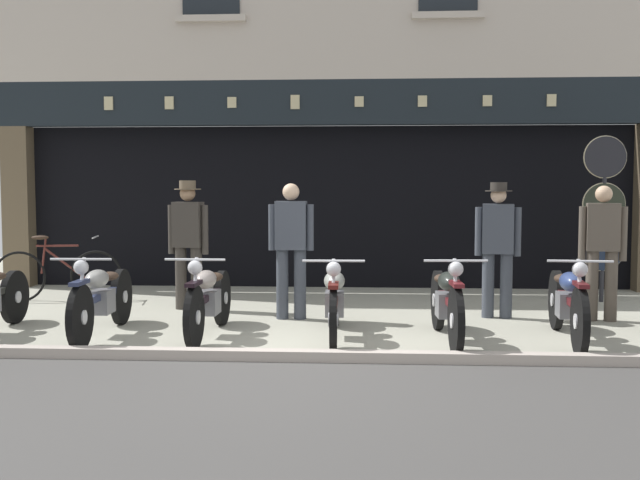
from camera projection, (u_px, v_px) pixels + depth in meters
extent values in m
cube|color=#A1A08E|center=(326.00, 292.00, 12.10)|extent=(22.53, 10.00, 0.08)
cube|color=#AFA297|center=(297.00, 360.00, 7.20)|extent=(22.53, 0.16, 0.18)
cube|color=black|center=(333.00, 204.00, 14.29)|extent=(9.68, 4.00, 2.60)
cube|color=brown|center=(19.00, 207.00, 12.50)|extent=(0.44, 0.36, 2.60)
cube|color=black|center=(328.00, 199.00, 12.54)|extent=(9.26, 0.03, 2.18)
cube|color=black|center=(326.00, 103.00, 12.00)|extent=(10.53, 0.24, 0.70)
cube|color=#C6B789|center=(109.00, 103.00, 12.09)|extent=(0.14, 0.03, 0.21)
cube|color=#C6B789|center=(169.00, 103.00, 12.02)|extent=(0.14, 0.03, 0.20)
cube|color=#C6B789|center=(232.00, 102.00, 11.96)|extent=(0.14, 0.03, 0.17)
cube|color=#C6B789|center=(295.00, 102.00, 11.90)|extent=(0.14, 0.03, 0.22)
cube|color=#C6B789|center=(359.00, 102.00, 11.84)|extent=(0.14, 0.03, 0.16)
cube|color=#C6B789|center=(422.00, 101.00, 11.77)|extent=(0.14, 0.03, 0.17)
cube|color=#C6B789|center=(487.00, 101.00, 11.71)|extent=(0.14, 0.03, 0.17)
cube|color=#C6B789|center=(551.00, 100.00, 11.65)|extent=(0.14, 0.03, 0.18)
cube|color=#C0B2A4|center=(211.00, 18.00, 11.85)|extent=(1.10, 0.12, 0.10)
cube|color=#C0B2A4|center=(448.00, 15.00, 11.62)|extent=(1.10, 0.12, 0.10)
cylinder|color=black|center=(14.00, 297.00, 9.12)|extent=(0.08, 0.64, 0.64)
cylinder|color=silver|center=(14.00, 297.00, 9.12)|extent=(0.11, 0.14, 0.14)
cylinder|color=black|center=(80.00, 317.00, 7.65)|extent=(0.09, 0.66, 0.66)
cylinder|color=silver|center=(80.00, 317.00, 7.65)|extent=(0.10, 0.15, 0.15)
cylinder|color=black|center=(121.00, 297.00, 9.07)|extent=(0.10, 0.66, 0.66)
cylinder|color=silver|center=(121.00, 297.00, 9.07)|extent=(0.11, 0.15, 0.15)
cube|color=#29304D|center=(102.00, 295.00, 8.35)|extent=(0.11, 1.31, 0.07)
cube|color=slate|center=(102.00, 302.00, 8.36)|extent=(0.21, 0.33, 0.26)
ellipsoid|color=gray|center=(97.00, 279.00, 8.17)|extent=(0.23, 0.47, 0.20)
ellipsoid|color=#38281E|center=(109.00, 276.00, 8.59)|extent=(0.21, 0.31, 0.10)
cube|color=#29304D|center=(79.00, 283.00, 7.63)|extent=(0.11, 0.36, 0.04)
sphere|color=silver|center=(81.00, 267.00, 7.68)|extent=(0.15, 0.15, 0.15)
cylinder|color=silver|center=(81.00, 259.00, 7.67)|extent=(0.62, 0.04, 0.02)
cylinder|color=silver|center=(81.00, 288.00, 7.67)|extent=(0.04, 0.27, 0.61)
cylinder|color=black|center=(194.00, 317.00, 7.69)|extent=(0.08, 0.65, 0.65)
cylinder|color=silver|center=(194.00, 317.00, 7.69)|extent=(0.10, 0.14, 0.14)
cylinder|color=black|center=(222.00, 298.00, 9.03)|extent=(0.09, 0.65, 0.65)
cylinder|color=silver|center=(222.00, 298.00, 9.03)|extent=(0.11, 0.14, 0.14)
cube|color=black|center=(209.00, 296.00, 8.35)|extent=(0.09, 1.24, 0.07)
cube|color=slate|center=(209.00, 302.00, 8.36)|extent=(0.21, 0.32, 0.26)
ellipsoid|color=gray|center=(206.00, 280.00, 8.18)|extent=(0.23, 0.46, 0.20)
ellipsoid|color=#38281E|center=(214.00, 277.00, 8.58)|extent=(0.21, 0.30, 0.10)
cube|color=black|center=(194.00, 284.00, 7.67)|extent=(0.11, 0.36, 0.04)
sphere|color=silver|center=(195.00, 267.00, 7.71)|extent=(0.15, 0.15, 0.15)
cylinder|color=silver|center=(195.00, 260.00, 7.71)|extent=(0.62, 0.04, 0.02)
cylinder|color=silver|center=(195.00, 288.00, 7.71)|extent=(0.04, 0.23, 0.62)
cylinder|color=black|center=(333.00, 320.00, 7.54)|extent=(0.09, 0.65, 0.65)
cylinder|color=silver|center=(333.00, 320.00, 7.54)|extent=(0.10, 0.15, 0.14)
cylinder|color=black|center=(336.00, 298.00, 8.99)|extent=(0.10, 0.65, 0.65)
cylinder|color=silver|center=(336.00, 298.00, 8.99)|extent=(0.11, 0.15, 0.14)
cube|color=#4F1613|center=(335.00, 297.00, 8.25)|extent=(0.11, 1.34, 0.07)
cube|color=slate|center=(335.00, 303.00, 8.26)|extent=(0.21, 0.33, 0.26)
ellipsoid|color=gray|center=(334.00, 281.00, 8.07)|extent=(0.23, 0.47, 0.20)
ellipsoid|color=#38281E|center=(335.00, 278.00, 8.50)|extent=(0.21, 0.31, 0.10)
cube|color=#4F1613|center=(333.00, 285.00, 7.52)|extent=(0.11, 0.36, 0.04)
sphere|color=silver|center=(334.00, 269.00, 7.56)|extent=(0.15, 0.15, 0.15)
cylinder|color=silver|center=(334.00, 261.00, 7.56)|extent=(0.62, 0.04, 0.02)
cylinder|color=silver|center=(333.00, 290.00, 7.56)|extent=(0.04, 0.26, 0.61)
cylinder|color=black|center=(456.00, 321.00, 7.41)|extent=(0.10, 0.68, 0.68)
cylinder|color=silver|center=(456.00, 321.00, 7.41)|extent=(0.11, 0.15, 0.15)
cylinder|color=black|center=(438.00, 300.00, 8.74)|extent=(0.11, 0.68, 0.68)
cylinder|color=silver|center=(438.00, 300.00, 8.74)|extent=(0.12, 0.15, 0.15)
cube|color=maroon|center=(446.00, 298.00, 8.07)|extent=(0.12, 1.24, 0.07)
cube|color=slate|center=(446.00, 305.00, 8.07)|extent=(0.21, 0.33, 0.26)
ellipsoid|color=#242825|center=(449.00, 281.00, 7.89)|extent=(0.24, 0.47, 0.20)
ellipsoid|color=#38281E|center=(443.00, 279.00, 8.29)|extent=(0.21, 0.31, 0.10)
cube|color=maroon|center=(457.00, 284.00, 7.38)|extent=(0.11, 0.36, 0.04)
sphere|color=silver|center=(456.00, 269.00, 7.43)|extent=(0.15, 0.15, 0.15)
cylinder|color=silver|center=(456.00, 261.00, 7.42)|extent=(0.62, 0.05, 0.02)
cylinder|color=silver|center=(456.00, 291.00, 7.42)|extent=(0.05, 0.25, 0.61)
cylinder|color=black|center=(580.00, 321.00, 7.37)|extent=(0.12, 0.68, 0.68)
cylinder|color=silver|center=(580.00, 321.00, 7.37)|extent=(0.11, 0.16, 0.15)
cylinder|color=black|center=(556.00, 300.00, 8.76)|extent=(0.13, 0.68, 0.68)
cylinder|color=silver|center=(556.00, 300.00, 8.76)|extent=(0.12, 0.16, 0.15)
cube|color=#4F1619|center=(567.00, 298.00, 8.06)|extent=(0.18, 1.30, 0.07)
cube|color=slate|center=(567.00, 305.00, 8.06)|extent=(0.23, 0.34, 0.26)
ellipsoid|color=navy|center=(571.00, 282.00, 7.88)|extent=(0.26, 0.48, 0.20)
ellipsoid|color=#38281E|center=(564.00, 279.00, 8.29)|extent=(0.22, 0.32, 0.10)
cube|color=#4F1619|center=(581.00, 285.00, 7.34)|extent=(0.13, 0.37, 0.04)
sphere|color=silver|center=(580.00, 269.00, 7.39)|extent=(0.15, 0.15, 0.15)
cylinder|color=silver|center=(580.00, 261.00, 7.39)|extent=(0.62, 0.07, 0.02)
cylinder|color=silver|center=(580.00, 291.00, 7.39)|extent=(0.06, 0.26, 0.61)
cylinder|color=#38332D|center=(196.00, 278.00, 10.13)|extent=(0.15, 0.15, 0.85)
cylinder|color=#38332D|center=(181.00, 277.00, 10.18)|extent=(0.15, 0.15, 0.85)
cube|color=#38332D|center=(188.00, 225.00, 10.11)|extent=(0.41, 0.27, 0.60)
cube|color=silver|center=(191.00, 219.00, 10.21)|extent=(0.14, 0.04, 0.34)
cube|color=black|center=(192.00, 220.00, 10.23)|extent=(0.05, 0.02, 0.31)
cylinder|color=#38332D|center=(205.00, 230.00, 10.06)|extent=(0.09, 0.09, 0.65)
cylinder|color=#38332D|center=(172.00, 229.00, 10.16)|extent=(0.09, 0.09, 0.65)
sphere|color=#9E7A5B|center=(188.00, 193.00, 10.08)|extent=(0.21, 0.21, 0.21)
cylinder|color=brown|center=(188.00, 189.00, 10.07)|extent=(0.35, 0.35, 0.01)
cylinder|color=brown|center=(188.00, 185.00, 10.07)|extent=(0.22, 0.22, 0.11)
cylinder|color=#3D424C|center=(300.00, 284.00, 9.41)|extent=(0.15, 0.15, 0.88)
cylinder|color=#3D424C|center=(282.00, 283.00, 9.43)|extent=(0.15, 0.15, 0.88)
cube|color=#3D424C|center=(291.00, 225.00, 9.37)|extent=(0.38, 0.23, 0.60)
cube|color=white|center=(292.00, 219.00, 9.48)|extent=(0.14, 0.02, 0.33)
cube|color=brown|center=(292.00, 220.00, 9.49)|extent=(0.05, 0.01, 0.31)
cylinder|color=#3D424C|center=(310.00, 227.00, 9.35)|extent=(0.09, 0.09, 0.57)
cylinder|color=#3D424C|center=(272.00, 227.00, 9.39)|extent=(0.09, 0.09, 0.57)
sphere|color=beige|center=(291.00, 192.00, 9.34)|extent=(0.21, 0.21, 0.21)
cylinder|color=#3D424C|center=(506.00, 285.00, 9.48)|extent=(0.15, 0.15, 0.83)
cylinder|color=#3D424C|center=(488.00, 285.00, 9.53)|extent=(0.15, 0.15, 0.83)
cube|color=#3D424C|center=(498.00, 229.00, 9.45)|extent=(0.41, 0.28, 0.62)
cube|color=white|center=(498.00, 222.00, 9.56)|extent=(0.14, 0.04, 0.35)
cube|color=maroon|center=(498.00, 223.00, 9.57)|extent=(0.05, 0.02, 0.32)
cylinder|color=#3D424C|center=(517.00, 232.00, 9.40)|extent=(0.09, 0.09, 0.61)
cylinder|color=#3D424C|center=(479.00, 231.00, 9.51)|extent=(0.09, 0.09, 0.61)
sphere|color=beige|center=(499.00, 195.00, 9.42)|extent=(0.19, 0.19, 0.19)
cylinder|color=#332D28|center=(499.00, 191.00, 9.42)|extent=(0.33, 0.33, 0.01)
cylinder|color=#332D28|center=(499.00, 187.00, 9.42)|extent=(0.20, 0.20, 0.11)
cylinder|color=brown|center=(611.00, 285.00, 9.26)|extent=(0.15, 0.15, 0.88)
cylinder|color=brown|center=(592.00, 285.00, 9.31)|extent=(0.15, 0.15, 0.88)
cube|color=brown|center=(603.00, 227.00, 9.24)|extent=(0.41, 0.28, 0.58)
cube|color=white|center=(602.00, 221.00, 9.34)|extent=(0.14, 0.04, 0.32)
cube|color=#47234C|center=(602.00, 222.00, 9.36)|extent=(0.05, 0.02, 0.30)
cylinder|color=brown|center=(623.00, 234.00, 9.19)|extent=(0.09, 0.09, 0.66)
cylinder|color=brown|center=(582.00, 233.00, 9.30)|extent=(0.09, 0.09, 0.66)
sphere|color=tan|center=(604.00, 194.00, 9.21)|extent=(0.20, 0.20, 0.20)
cylinder|color=#232328|center=(603.00, 221.00, 10.75)|extent=(0.06, 0.06, 2.29)
cylinder|color=black|center=(605.00, 157.00, 10.66)|extent=(0.58, 0.03, 0.58)
torus|color=beige|center=(605.00, 157.00, 10.68)|extent=(0.60, 0.04, 0.60)
cylinder|color=#23281E|center=(604.00, 204.00, 10.71)|extent=(0.58, 0.03, 0.58)
torus|color=beige|center=(604.00, 204.00, 10.72)|extent=(0.60, 0.04, 0.60)
cylinder|color=#192338|center=(603.00, 250.00, 10.75)|extent=(0.58, 0.03, 0.58)
torus|color=beige|center=(603.00, 250.00, 10.77)|extent=(0.60, 0.04, 0.60)
cube|color=silver|center=(215.00, 189.00, 12.49)|extent=(0.83, 0.02, 1.07)
cube|color=#1E3323|center=(215.00, 162.00, 12.45)|extent=(0.83, 0.01, 0.20)
torus|color=black|center=(96.00, 276.00, 11.01)|extent=(0.73, 0.17, 0.73)
torus|color=black|center=(20.00, 277.00, 10.88)|extent=(0.73, 0.17, 0.73)
cylinder|color=#4C1E19|center=(65.00, 264.00, 10.95)|extent=(0.60, 0.14, 0.49)
cylinder|color=#4C1E19|center=(57.00, 246.00, 10.92)|extent=(0.58, 0.14, 0.03)
cylinder|color=#4C1E19|center=(44.00, 256.00, 10.90)|extent=(0.10, 0.05, 0.52)
ellipsoid|color=#332319|center=(40.00, 238.00, 10.88)|extent=(0.26, 0.16, 0.06)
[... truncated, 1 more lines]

